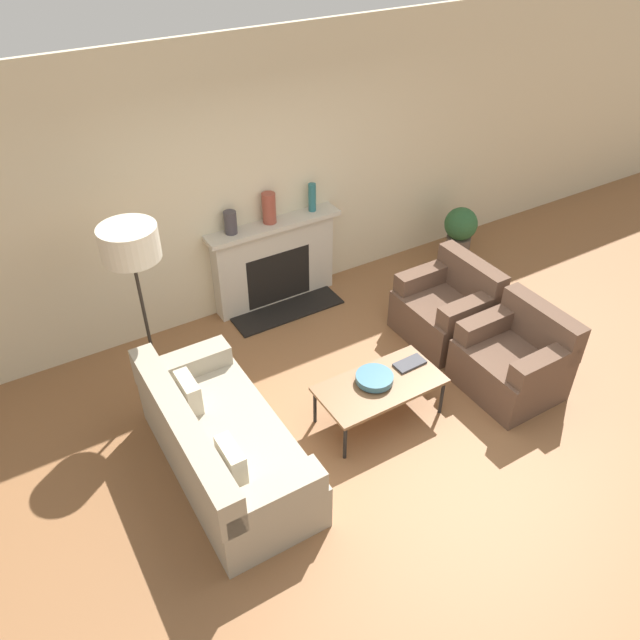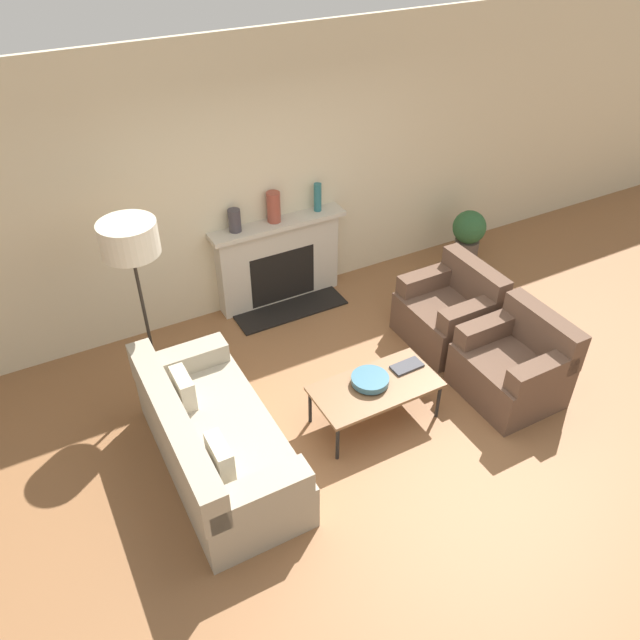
# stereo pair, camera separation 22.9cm
# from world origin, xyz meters

# --- Properties ---
(ground_plane) EXTENTS (18.00, 18.00, 0.00)m
(ground_plane) POSITION_xyz_m (0.00, 0.00, 0.00)
(ground_plane) COLOR brown
(wall_back) EXTENTS (18.00, 0.06, 2.90)m
(wall_back) POSITION_xyz_m (0.00, 2.48, 1.45)
(wall_back) COLOR beige
(wall_back) RESTS_ON ground_plane
(fireplace) EXTENTS (1.53, 0.59, 1.00)m
(fireplace) POSITION_xyz_m (0.09, 2.33, 0.49)
(fireplace) COLOR beige
(fireplace) RESTS_ON ground_plane
(couch) EXTENTS (0.87, 1.86, 0.81)m
(couch) POSITION_xyz_m (-1.45, 0.36, 0.31)
(couch) COLOR #9E937F
(couch) RESTS_ON ground_plane
(armchair_near) EXTENTS (0.79, 0.87, 0.84)m
(armchair_near) POSITION_xyz_m (1.33, -0.12, 0.33)
(armchair_near) COLOR brown
(armchair_near) RESTS_ON ground_plane
(armchair_far) EXTENTS (0.79, 0.87, 0.84)m
(armchair_far) POSITION_xyz_m (1.33, 0.84, 0.33)
(armchair_far) COLOR brown
(armchair_far) RESTS_ON ground_plane
(coffee_table) EXTENTS (1.13, 0.57, 0.41)m
(coffee_table) POSITION_xyz_m (0.01, 0.20, 0.38)
(coffee_table) COLOR brown
(coffee_table) RESTS_ON ground_plane
(bowl) EXTENTS (0.33, 0.33, 0.08)m
(bowl) POSITION_xyz_m (-0.03, 0.24, 0.46)
(bowl) COLOR #38667A
(bowl) RESTS_ON coffee_table
(book) EXTENTS (0.30, 0.16, 0.02)m
(book) POSITION_xyz_m (0.38, 0.27, 0.42)
(book) COLOR #38383D
(book) RESTS_ON coffee_table
(floor_lamp) EXTENTS (0.49, 0.49, 1.76)m
(floor_lamp) POSITION_xyz_m (-1.58, 1.58, 1.54)
(floor_lamp) COLOR black
(floor_lamp) RESTS_ON ground_plane
(mantel_vase_left) EXTENTS (0.13, 0.13, 0.24)m
(mantel_vase_left) POSITION_xyz_m (-0.38, 2.35, 1.12)
(mantel_vase_left) COLOR #3D383D
(mantel_vase_left) RESTS_ON fireplace
(mantel_vase_center_left) EXTENTS (0.14, 0.14, 0.33)m
(mantel_vase_center_left) POSITION_xyz_m (0.06, 2.35, 1.17)
(mantel_vase_center_left) COLOR brown
(mantel_vase_center_left) RESTS_ON fireplace
(mantel_vase_center_right) EXTENTS (0.08, 0.08, 0.31)m
(mantel_vase_center_right) POSITION_xyz_m (0.59, 2.35, 1.16)
(mantel_vase_center_right) COLOR #28666B
(mantel_vase_center_right) RESTS_ON fireplace
(potted_plant) EXTENTS (0.41, 0.41, 0.68)m
(potted_plant) POSITION_xyz_m (2.49, 1.97, 0.38)
(potted_plant) COLOR brown
(potted_plant) RESTS_ON ground_plane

